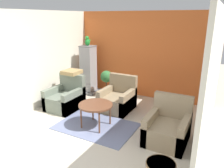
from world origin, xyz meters
TOP-DOWN VIEW (x-y plane):
  - ground_plane at (0.00, 0.00)m, footprint 20.00×20.00m
  - wall_back_accent at (0.00, 3.73)m, footprint 4.17×0.06m
  - wall_left at (-2.05, 1.85)m, footprint 0.06×3.70m
  - wall_right at (2.05, 1.85)m, footprint 0.06×3.70m
  - area_rug at (-0.14, 1.36)m, footprint 1.71×1.17m
  - coffee_table at (-0.14, 1.36)m, footprint 0.74×0.74m
  - armchair_left at (-1.38, 1.84)m, footprint 0.76×0.85m
  - armchair_right at (1.40, 1.53)m, footprint 0.76×0.85m
  - armchair_middle at (-0.15, 2.44)m, footprint 0.76×0.85m
  - birdcage at (-1.57, 3.20)m, footprint 0.59×0.59m
  - parrot at (-1.57, 3.20)m, footprint 0.14×0.25m
  - potted_plant at (-0.89, 3.13)m, footprint 0.39×0.35m
  - throw_pillow at (-1.38, 2.15)m, footprint 0.43×0.43m

SIDE VIEW (x-z plane):
  - ground_plane at x=0.00m, z-range 0.00..0.00m
  - area_rug at x=-0.14m, z-range 0.00..0.01m
  - armchair_left at x=-1.38m, z-range -0.16..0.70m
  - armchair_right at x=1.40m, z-range -0.16..0.70m
  - armchair_middle at x=-0.15m, z-range -0.16..0.70m
  - coffee_table at x=-0.14m, z-range 0.22..0.75m
  - potted_plant at x=-0.89m, z-range 0.10..0.90m
  - birdcage at x=-1.57m, z-range -0.04..1.45m
  - throw_pillow at x=-1.38m, z-range 0.87..0.97m
  - wall_back_accent at x=0.00m, z-range 0.00..2.49m
  - wall_left at x=-2.05m, z-range 0.00..2.49m
  - wall_right at x=2.05m, z-range 0.00..2.49m
  - parrot at x=-1.57m, z-range 1.47..1.77m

